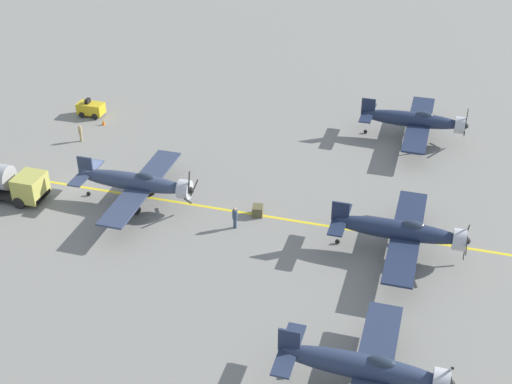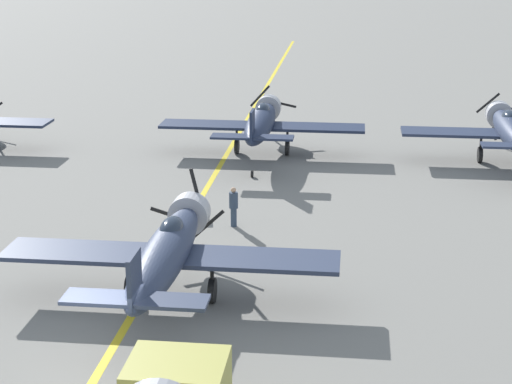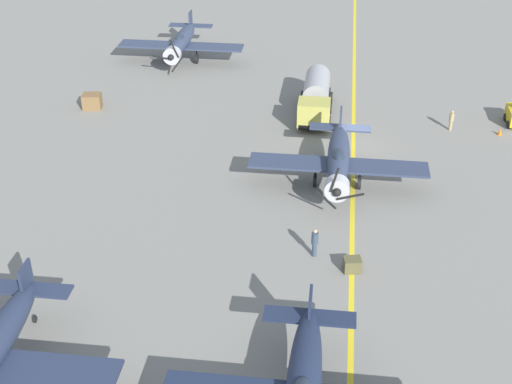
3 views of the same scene
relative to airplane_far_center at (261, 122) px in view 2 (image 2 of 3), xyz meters
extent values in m
plane|color=gray|center=(-2.08, -25.90, -2.01)|extent=(400.00, 400.00, 0.00)
cube|color=yellow|center=(-2.08, -25.90, -2.01)|extent=(0.30, 160.00, 0.01)
ellipsoid|color=#1E2842|center=(0.00, -0.41, 0.04)|extent=(1.50, 9.50, 1.42)
cylinder|color=#B7B7BC|center=(0.00, 4.04, 0.04)|extent=(1.58, 0.90, 1.58)
ellipsoid|color=#232D3D|center=(0.00, 0.73, 0.60)|extent=(0.80, 1.70, 0.76)
cube|color=#1E2842|center=(0.00, 0.35, -0.30)|extent=(12.00, 2.10, 0.16)
cube|color=#1E2842|center=(0.00, -4.50, 0.19)|extent=(4.40, 1.10, 0.12)
cube|color=#1E2842|center=(0.00, -4.50, 0.84)|extent=(0.14, 1.30, 1.60)
sphere|color=black|center=(0.00, 4.54, 0.04)|extent=(0.56, 0.56, 0.56)
cube|color=black|center=(-0.58, 4.54, 0.69)|extent=(1.27, 0.06, 1.40)
cube|color=black|center=(-0.27, 4.54, -0.79)|extent=(0.68, 0.06, 1.71)
cube|color=black|center=(0.86, 4.54, 0.22)|extent=(1.74, 0.06, 0.50)
cylinder|color=black|center=(-1.50, 0.35, -0.93)|extent=(0.14, 0.14, 1.26)
cylinder|color=black|center=(-1.50, 0.35, -1.56)|extent=(0.22, 0.90, 0.90)
cylinder|color=black|center=(1.50, 0.35, -0.93)|extent=(0.14, 0.14, 1.26)
cylinder|color=black|center=(1.50, 0.35, -1.56)|extent=(0.22, 0.90, 0.90)
cylinder|color=black|center=(0.00, -4.56, -1.83)|extent=(0.12, 0.36, 0.36)
ellipsoid|color=#303A54|center=(-0.99, -21.51, 0.04)|extent=(1.50, 9.50, 1.42)
cylinder|color=#B7B7BC|center=(-0.99, -17.06, 0.04)|extent=(1.58, 0.90, 1.58)
ellipsoid|color=#232D3D|center=(-0.99, -20.37, 0.60)|extent=(0.80, 1.70, 0.76)
cube|color=#303A54|center=(-0.99, -20.75, -0.30)|extent=(12.00, 2.10, 0.16)
cube|color=#303A54|center=(-0.99, -25.60, 0.19)|extent=(4.40, 1.10, 0.12)
cube|color=#303A54|center=(-0.99, -25.60, 0.84)|extent=(0.14, 1.30, 1.60)
sphere|color=black|center=(-0.99, -16.56, 0.04)|extent=(0.56, 0.56, 0.56)
cube|color=black|center=(-0.35, -16.56, -0.56)|extent=(1.38, 0.06, 1.30)
cube|color=black|center=(-0.79, -16.56, 0.89)|extent=(0.53, 0.06, 1.74)
cube|color=black|center=(-1.83, -16.56, -0.22)|extent=(1.71, 0.06, 0.65)
cylinder|color=black|center=(-2.49, -20.75, -0.93)|extent=(0.14, 0.14, 1.26)
cylinder|color=black|center=(-2.49, -20.75, -1.56)|extent=(0.22, 0.90, 0.90)
cylinder|color=black|center=(0.51, -20.75, -0.93)|extent=(0.14, 0.14, 1.26)
cylinder|color=black|center=(0.51, -20.75, -1.56)|extent=(0.22, 0.90, 0.90)
cylinder|color=black|center=(-0.99, -25.66, -1.83)|extent=(0.12, 0.36, 0.36)
ellipsoid|color=#27314A|center=(14.07, -0.80, 0.04)|extent=(1.50, 9.50, 1.42)
cylinder|color=#B7B7BC|center=(14.07, 3.65, 0.04)|extent=(1.58, 0.90, 1.58)
ellipsoid|color=#232D3D|center=(14.07, 0.34, 0.60)|extent=(0.80, 1.70, 0.76)
cube|color=#27314A|center=(14.07, -0.04, -0.30)|extent=(12.00, 2.10, 0.16)
sphere|color=black|center=(14.07, 4.15, 0.04)|extent=(0.56, 0.56, 0.56)
cube|color=black|center=(13.87, 4.15, -0.81)|extent=(0.54, 0.06, 1.74)
cube|color=black|center=(14.91, 4.15, 0.29)|extent=(1.72, 0.06, 0.64)
cube|color=black|center=(13.43, 4.15, 0.64)|extent=(1.37, 0.06, 1.30)
cylinder|color=black|center=(12.57, -0.04, -0.93)|extent=(0.14, 0.14, 1.26)
cylinder|color=black|center=(12.57, -0.04, -1.56)|extent=(0.22, 0.90, 0.90)
cylinder|color=#334256|center=(0.13, -12.56, -1.58)|extent=(0.27, 0.27, 0.87)
cylinder|color=#334256|center=(0.13, -12.56, -0.78)|extent=(0.40, 0.40, 0.72)
sphere|color=tan|center=(0.13, -12.56, -0.31)|extent=(0.23, 0.23, 0.23)
cube|color=brown|center=(-2.08, -11.37, -1.61)|extent=(1.11, 0.98, 0.81)
camera|label=1|loc=(43.38, 1.61, 29.26)|focal=50.00mm
camera|label=2|loc=(5.27, -48.42, 10.74)|focal=60.00mm
camera|label=3|loc=(-0.66, 21.62, 22.39)|focal=50.00mm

